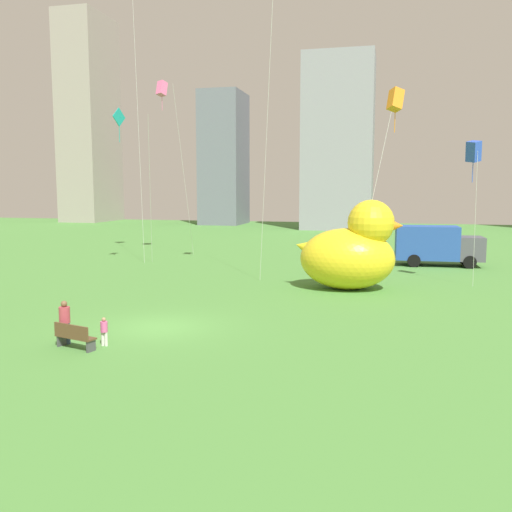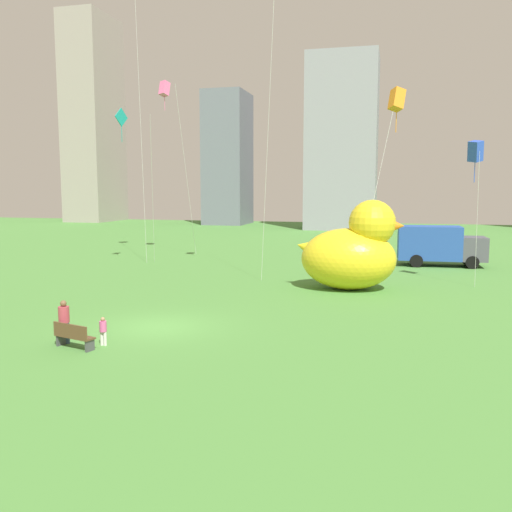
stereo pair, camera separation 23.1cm
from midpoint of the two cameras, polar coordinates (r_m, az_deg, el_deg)
The scene contains 11 objects.
ground_plane at distance 22.80m, azimuth -9.66°, elevation -7.21°, with size 140.00×140.00×0.00m, color #4B873B.
park_bench at distance 20.40m, azimuth -18.01°, elevation -7.78°, with size 1.67×0.89×0.90m.
person_adult at distance 21.10m, azimuth -18.85°, elevation -6.22°, with size 0.39×0.39×1.57m.
person_child at distance 20.49m, azimuth -15.15°, elevation -7.34°, with size 0.25×0.25×1.03m.
giant_inflatable_duck at distance 30.78m, azimuth 10.09°, elevation 0.46°, with size 5.96×3.83×4.94m.
box_truck at distance 41.73m, azimuth 18.46°, elevation 1.00°, with size 6.10×2.57×2.85m.
city_skyline at distance 82.89m, azimuth 6.11°, elevation 11.85°, with size 85.20×17.78×33.46m.
kite_orange at distance 31.17m, azimuth 14.48°, elevation 15.22°, with size 2.48×2.57×10.85m.
kite_pink at distance 46.46m, azimuth -9.23°, elevation 16.52°, with size 2.29×3.56×14.04m.
kite_teal at distance 40.53m, azimuth -13.28°, elevation 13.08°, with size 2.83×3.71×11.07m.
kite_blue at distance 33.19m, azimuth 21.85°, elevation 9.92°, with size 0.89×1.08×8.19m.
Camera 2 is at (9.07, -20.19, 5.57)m, focal length 38.86 mm.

